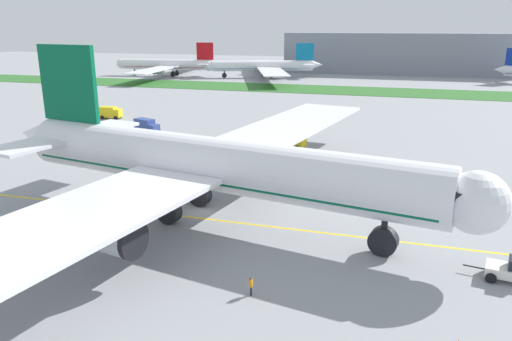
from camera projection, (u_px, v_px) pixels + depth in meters
name	position (u px, v px, depth m)	size (l,w,h in m)	color
ground_plane	(201.00, 213.00, 57.29)	(600.00, 600.00, 0.00)	gray
apron_taxi_line	(195.00, 218.00, 55.77)	(280.00, 0.36, 0.01)	yellow
grass_median_strip	(336.00, 90.00, 165.96)	(320.00, 24.00, 0.10)	#2D6628
airliner_foreground	(206.00, 164.00, 53.75)	(59.80, 96.31, 18.97)	white
pushback_tug	(510.00, 270.00, 41.77)	(5.57, 3.22, 2.14)	white
ground_crew_wingwalker_port	(251.00, 284.00, 39.47)	(0.28, 0.57, 1.63)	black
service_truck_baggage_loader	(110.00, 112.00, 114.71)	(5.34, 3.04, 2.81)	yellow
service_truck_fuel_bowser	(290.00, 139.00, 87.22)	(5.96, 3.69, 2.86)	yellow
service_truck_catering_van	(147.00, 126.00, 97.65)	(5.84, 3.75, 3.21)	#33478C
parked_airliner_far_left	(169.00, 65.00, 210.97)	(48.52, 78.36, 14.32)	white
parked_airliner_far_centre	(265.00, 66.00, 204.85)	(47.91, 79.26, 14.13)	white
terminal_building	(399.00, 54.00, 220.44)	(102.80, 20.00, 18.00)	gray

